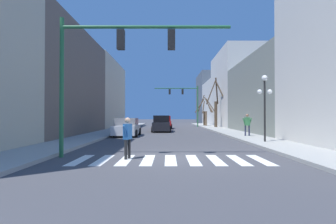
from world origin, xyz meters
TOP-DOWN VIEW (x-y plane):
  - ground_plane at (0.00, 0.00)m, footprint 240.00×240.00m
  - sidewalk_left at (-6.28, 0.00)m, footprint 2.76×90.00m
  - sidewalk_right at (6.28, 0.00)m, footprint 2.76×90.00m
  - building_row_left at (-10.66, 13.02)m, footprint 6.00×40.85m
  - building_row_right at (10.66, 29.20)m, footprint 6.00×67.49m
  - crosswalk_stripes at (-0.00, -0.63)m, footprint 7.65×2.60m
  - traffic_signal_near at (-2.48, 0.05)m, footprint 7.30×0.28m
  - traffic_signal_far at (2.67, 30.69)m, footprint 7.00×0.28m
  - street_lamp_right_corner at (5.98, 5.32)m, footprint 0.95×0.36m
  - car_at_intersection at (-3.69, 11.64)m, footprint 2.17×4.39m
  - car_parked_left_far at (-0.60, 24.78)m, footprint 2.08×4.44m
  - car_parked_right_far at (-0.82, 17.98)m, footprint 2.10×4.78m
  - pedestrian_on_left_sidewalk at (-1.76, -0.38)m, footprint 0.34×0.72m
  - pedestrian_crossing_street at (6.28, 9.95)m, footprint 0.76×0.25m
  - street_tree_left_far at (5.81, 32.10)m, footprint 2.72×2.32m
  - street_tree_right_mid at (6.35, 31.49)m, footprint 1.70×1.43m
  - street_tree_right_far at (6.77, 26.25)m, footprint 2.79×2.44m

SIDE VIEW (x-z plane):
  - ground_plane at x=0.00m, z-range 0.00..0.00m
  - crosswalk_stripes at x=0.00m, z-range 0.00..0.01m
  - sidewalk_left at x=-6.28m, z-range 0.00..0.15m
  - sidewalk_right at x=6.28m, z-range 0.00..0.15m
  - car_at_intersection at x=-3.69m, z-range -0.05..1.52m
  - car_parked_left_far at x=-0.60m, z-range -0.06..1.69m
  - car_parked_right_far at x=-0.82m, z-range -0.07..1.73m
  - pedestrian_on_left_sidewalk at x=-1.76m, z-range 0.16..1.85m
  - pedestrian_crossing_street at x=6.28m, z-range 0.31..2.08m
  - street_tree_right_mid at x=6.35m, z-range 0.03..4.49m
  - street_tree_left_far at x=5.81m, z-range -0.20..4.87m
  - street_lamp_right_corner at x=5.98m, z-range 1.02..5.20m
  - street_tree_right_far at x=6.77m, z-range -0.43..6.66m
  - traffic_signal_near at x=-2.48m, z-range 1.38..7.35m
  - traffic_signal_far at x=2.67m, z-range 1.49..8.04m
  - building_row_right at x=10.66m, z-range -0.95..11.26m
  - building_row_left at x=-10.66m, z-range -1.28..12.22m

